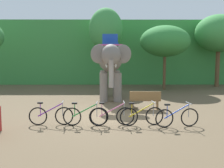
{
  "coord_description": "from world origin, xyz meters",
  "views": [
    {
      "loc": [
        0.17,
        -12.42,
        2.96
      ],
      "look_at": [
        0.26,
        1.0,
        1.3
      ],
      "focal_mm": 46.84,
      "sensor_mm": 36.0,
      "label": 1
    }
  ],
  "objects_px": {
    "tree_far_left": "(219,33)",
    "bike_green": "(85,116)",
    "bike_pink": "(112,116)",
    "wooden_bench": "(145,99)",
    "bike_purple": "(51,115)",
    "tree_right": "(106,30)",
    "tree_far_right": "(165,41)",
    "bike_blue": "(177,117)",
    "elephant": "(110,61)",
    "bike_yellow": "(142,116)"
  },
  "relations": [
    {
      "from": "tree_far_left",
      "to": "bike_green",
      "type": "distance_m",
      "value": 15.0
    },
    {
      "from": "bike_pink",
      "to": "tree_far_left",
      "type": "bearing_deg",
      "value": 54.17
    },
    {
      "from": "bike_pink",
      "to": "wooden_bench",
      "type": "distance_m",
      "value": 3.39
    },
    {
      "from": "tree_far_left",
      "to": "bike_purple",
      "type": "bearing_deg",
      "value": -133.12
    },
    {
      "from": "tree_right",
      "to": "bike_green",
      "type": "xyz_separation_m",
      "value": [
        -0.65,
        -10.57,
        -3.85
      ]
    },
    {
      "from": "wooden_bench",
      "to": "tree_far_right",
      "type": "bearing_deg",
      "value": 72.23
    },
    {
      "from": "tree_far_left",
      "to": "wooden_bench",
      "type": "distance_m",
      "value": 11.1
    },
    {
      "from": "tree_far_left",
      "to": "bike_pink",
      "type": "relative_size",
      "value": 3.19
    },
    {
      "from": "wooden_bench",
      "to": "tree_far_left",
      "type": "bearing_deg",
      "value": 51.83
    },
    {
      "from": "tree_right",
      "to": "tree_far_left",
      "type": "xyz_separation_m",
      "value": [
        8.5,
        0.73,
        -0.2
      ]
    },
    {
      "from": "bike_blue",
      "to": "wooden_bench",
      "type": "relative_size",
      "value": 1.11
    },
    {
      "from": "tree_right",
      "to": "elephant",
      "type": "distance_m",
      "value": 5.38
    },
    {
      "from": "bike_blue",
      "to": "tree_far_right",
      "type": "bearing_deg",
      "value": 82.25
    },
    {
      "from": "tree_far_right",
      "to": "tree_right",
      "type": "bearing_deg",
      "value": 170.04
    },
    {
      "from": "elephant",
      "to": "wooden_bench",
      "type": "relative_size",
      "value": 2.72
    },
    {
      "from": "tree_far_left",
      "to": "bike_purple",
      "type": "xyz_separation_m",
      "value": [
        -10.48,
        -11.19,
        -3.66
      ]
    },
    {
      "from": "bike_green",
      "to": "bike_blue",
      "type": "relative_size",
      "value": 1.01
    },
    {
      "from": "tree_right",
      "to": "bike_yellow",
      "type": "relative_size",
      "value": 3.42
    },
    {
      "from": "bike_green",
      "to": "bike_pink",
      "type": "distance_m",
      "value": 1.04
    },
    {
      "from": "wooden_bench",
      "to": "bike_purple",
      "type": "bearing_deg",
      "value": -143.73
    },
    {
      "from": "bike_yellow",
      "to": "tree_far_left",
      "type": "bearing_deg",
      "value": 58.2
    },
    {
      "from": "tree_far_right",
      "to": "bike_yellow",
      "type": "xyz_separation_m",
      "value": [
        -2.67,
        -9.8,
        -3.04
      ]
    },
    {
      "from": "bike_purple",
      "to": "bike_green",
      "type": "relative_size",
      "value": 1.0
    },
    {
      "from": "tree_far_right",
      "to": "bike_blue",
      "type": "bearing_deg",
      "value": -97.75
    },
    {
      "from": "elephant",
      "to": "bike_green",
      "type": "distance_m",
      "value": 5.97
    },
    {
      "from": "tree_far_right",
      "to": "bike_blue",
      "type": "xyz_separation_m",
      "value": [
        -1.37,
        -10.04,
        -3.04
      ]
    },
    {
      "from": "tree_far_left",
      "to": "bike_blue",
      "type": "xyz_separation_m",
      "value": [
        -5.69,
        -11.51,
        -3.66
      ]
    },
    {
      "from": "tree_far_left",
      "to": "bike_purple",
      "type": "relative_size",
      "value": 3.19
    },
    {
      "from": "bike_green",
      "to": "bike_yellow",
      "type": "bearing_deg",
      "value": 0.9
    },
    {
      "from": "tree_far_left",
      "to": "wooden_bench",
      "type": "xyz_separation_m",
      "value": [
        -6.5,
        -8.27,
        -3.56
      ]
    },
    {
      "from": "elephant",
      "to": "bike_pink",
      "type": "relative_size",
      "value": 2.42
    },
    {
      "from": "tree_right",
      "to": "bike_pink",
      "type": "bearing_deg",
      "value": -87.92
    },
    {
      "from": "tree_right",
      "to": "wooden_bench",
      "type": "bearing_deg",
      "value": -75.14
    },
    {
      "from": "tree_far_right",
      "to": "bike_blue",
      "type": "distance_m",
      "value": 10.58
    },
    {
      "from": "tree_far_right",
      "to": "bike_purple",
      "type": "height_order",
      "value": "tree_far_right"
    },
    {
      "from": "tree_far_left",
      "to": "bike_green",
      "type": "bearing_deg",
      "value": -129.0
    },
    {
      "from": "bike_purple",
      "to": "wooden_bench",
      "type": "xyz_separation_m",
      "value": [
        3.98,
        2.92,
        0.09
      ]
    },
    {
      "from": "bike_blue",
      "to": "bike_pink",
      "type": "bearing_deg",
      "value": 173.73
    },
    {
      "from": "bike_pink",
      "to": "bike_blue",
      "type": "height_order",
      "value": "same"
    },
    {
      "from": "bike_green",
      "to": "tree_far_right",
      "type": "bearing_deg",
      "value": 63.83
    },
    {
      "from": "bike_yellow",
      "to": "bike_blue",
      "type": "height_order",
      "value": "same"
    },
    {
      "from": "tree_far_right",
      "to": "elephant",
      "type": "distance_m",
      "value": 5.86
    },
    {
      "from": "elephant",
      "to": "bike_pink",
      "type": "height_order",
      "value": "elephant"
    },
    {
      "from": "tree_far_right",
      "to": "bike_pink",
      "type": "bearing_deg",
      "value": -111.23
    },
    {
      "from": "tree_far_right",
      "to": "tree_far_left",
      "type": "distance_m",
      "value": 4.6
    },
    {
      "from": "tree_far_left",
      "to": "tree_right",
      "type": "bearing_deg",
      "value": -175.07
    },
    {
      "from": "bike_yellow",
      "to": "tree_far_right",
      "type": "bearing_deg",
      "value": 74.78
    },
    {
      "from": "bike_purple",
      "to": "bike_green",
      "type": "distance_m",
      "value": 1.33
    },
    {
      "from": "tree_right",
      "to": "bike_blue",
      "type": "xyz_separation_m",
      "value": [
        2.81,
        -10.78,
        -3.85
      ]
    },
    {
      "from": "elephant",
      "to": "wooden_bench",
      "type": "bearing_deg",
      "value": -56.83
    }
  ]
}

